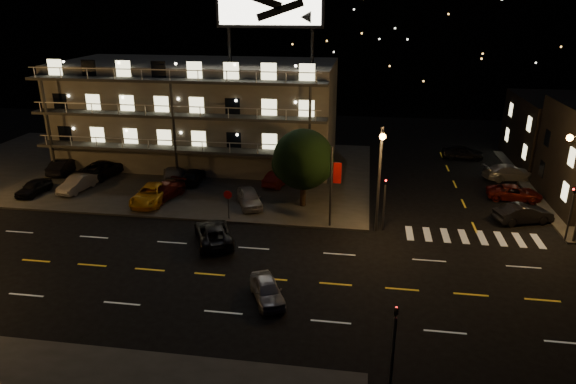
# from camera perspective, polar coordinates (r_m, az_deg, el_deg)

# --- Properties ---
(ground) EXTENTS (140.00, 140.00, 0.00)m
(ground) POSITION_cam_1_polar(r_m,az_deg,el_deg) (32.86, -5.33, -9.36)
(ground) COLOR black
(ground) RESTS_ON ground
(curb_nw) EXTENTS (44.00, 24.00, 0.15)m
(curb_nw) POSITION_cam_1_polar(r_m,az_deg,el_deg) (54.59, -14.71, 2.50)
(curb_nw) COLOR #333330
(curb_nw) RESTS_ON ground
(motel) EXTENTS (28.00, 13.80, 18.10)m
(motel) POSITION_cam_1_polar(r_m,az_deg,el_deg) (55.37, -9.73, 8.77)
(motel) COLOR gray
(motel) RESTS_ON ground
(hill_backdrop) EXTENTS (120.00, 25.00, 24.00)m
(hill_backdrop) POSITION_cam_1_polar(r_m,az_deg,el_deg) (97.40, 0.90, 17.68)
(hill_backdrop) COLOR black
(hill_backdrop) RESTS_ON ground
(streetlight_nc) EXTENTS (0.44, 1.92, 8.00)m
(streetlight_nc) POSITION_cam_1_polar(r_m,az_deg,el_deg) (37.32, 10.17, 2.46)
(streetlight_nc) COLOR #2D2D30
(streetlight_nc) RESTS_ON ground
(signal_nw) EXTENTS (0.20, 0.27, 4.60)m
(signal_nw) POSITION_cam_1_polar(r_m,az_deg,el_deg) (38.66, 10.68, -0.70)
(signal_nw) COLOR #2D2D30
(signal_nw) RESTS_ON ground
(signal_sw) EXTENTS (0.20, 0.27, 4.60)m
(signal_sw) POSITION_cam_1_polar(r_m,az_deg,el_deg) (23.59, 11.70, -15.61)
(signal_sw) COLOR #2D2D30
(signal_sw) RESTS_ON ground
(signal_ne) EXTENTS (0.27, 0.20, 4.60)m
(signal_ne) POSITION_cam_1_polar(r_m,az_deg,el_deg) (41.35, 28.96, -1.60)
(signal_ne) COLOR #2D2D30
(signal_ne) RESTS_ON ground
(banner_north) EXTENTS (0.83, 0.16, 6.40)m
(banner_north) POSITION_cam_1_polar(r_m,az_deg,el_deg) (38.29, 4.91, 0.76)
(banner_north) COLOR #2D2D30
(banner_north) RESTS_ON ground
(stop_sign) EXTENTS (0.91, 0.11, 2.61)m
(stop_sign) POSITION_cam_1_polar(r_m,az_deg,el_deg) (40.32, -6.68, -0.88)
(stop_sign) COLOR #2D2D30
(stop_sign) RESTS_ON ground
(tree) EXTENTS (5.19, 5.00, 6.54)m
(tree) POSITION_cam_1_polar(r_m,az_deg,el_deg) (41.92, 1.65, 3.46)
(tree) COLOR black
(tree) RESTS_ON curb_nw
(lot_car_0) EXTENTS (1.76, 3.83, 1.27)m
(lot_car_0) POSITION_cam_1_polar(r_m,az_deg,el_deg) (50.77, -26.41, 0.47)
(lot_car_0) COLOR black
(lot_car_0) RESTS_ON curb_nw
(lot_car_1) EXTENTS (2.07, 4.37, 1.38)m
(lot_car_1) POSITION_cam_1_polar(r_m,az_deg,el_deg) (50.02, -22.35, 0.89)
(lot_car_1) COLOR gray
(lot_car_1) RESTS_ON curb_nw
(lot_car_2) EXTENTS (2.59, 5.30, 1.45)m
(lot_car_2) POSITION_cam_1_polar(r_m,az_deg,el_deg) (45.07, -14.97, -0.26)
(lot_car_2) COLOR #EFA416
(lot_car_2) RESTS_ON curb_nw
(lot_car_3) EXTENTS (3.19, 4.94, 1.33)m
(lot_car_3) POSITION_cam_1_polar(r_m,az_deg,el_deg) (45.75, -13.64, 0.09)
(lot_car_3) COLOR #59120C
(lot_car_3) RESTS_ON curb_nw
(lot_car_4) EXTENTS (3.21, 4.55, 1.44)m
(lot_car_4) POSITION_cam_1_polar(r_m,az_deg,el_deg) (42.94, -4.31, -0.64)
(lot_car_4) COLOR gray
(lot_car_4) RESTS_ON curb_nw
(lot_car_5) EXTENTS (1.77, 4.56, 1.48)m
(lot_car_5) POSITION_cam_1_polar(r_m,az_deg,el_deg) (55.76, -23.59, 2.69)
(lot_car_5) COLOR black
(lot_car_5) RESTS_ON curb_nw
(lot_car_6) EXTENTS (3.73, 5.99, 1.54)m
(lot_car_6) POSITION_cam_1_polar(r_m,az_deg,el_deg) (53.48, -19.70, 2.54)
(lot_car_6) COLOR black
(lot_car_6) RESTS_ON curb_nw
(lot_car_7) EXTENTS (3.47, 5.21, 1.40)m
(lot_car_7) POSITION_cam_1_polar(r_m,az_deg,el_deg) (49.98, -12.64, 1.96)
(lot_car_7) COLOR gray
(lot_car_7) RESTS_ON curb_nw
(lot_car_8) EXTENTS (1.82, 4.12, 1.38)m
(lot_car_8) POSITION_cam_1_polar(r_m,az_deg,el_deg) (49.29, -10.48, 1.84)
(lot_car_8) COLOR black
(lot_car_8) RESTS_ON curb_nw
(lot_car_9) EXTENTS (2.63, 4.42, 1.38)m
(lot_car_9) POSITION_cam_1_polar(r_m,az_deg,el_deg) (47.74, -1.02, 1.58)
(lot_car_9) COLOR #59120C
(lot_car_9) RESTS_ON curb_nw
(side_car_0) EXTENTS (4.79, 2.99, 1.49)m
(side_car_0) POSITION_cam_1_polar(r_m,az_deg,el_deg) (43.97, 24.67, -2.20)
(side_car_0) COLOR black
(side_car_0) RESTS_ON ground
(side_car_1) EXTENTS (4.68, 2.31, 1.28)m
(side_car_1) POSITION_cam_1_polar(r_m,az_deg,el_deg) (48.77, 23.84, -0.07)
(side_car_1) COLOR #59120C
(side_car_1) RESTS_ON ground
(side_car_2) EXTENTS (5.43, 3.17, 1.48)m
(side_car_2) POSITION_cam_1_polar(r_m,az_deg,el_deg) (54.08, 23.42, 2.02)
(side_car_2) COLOR gray
(side_car_2) RESTS_ON ground
(side_car_3) EXTENTS (4.53, 2.09, 1.50)m
(side_car_3) POSITION_cam_1_polar(r_m,az_deg,el_deg) (59.51, 18.84, 4.22)
(side_car_3) COLOR black
(side_car_3) RESTS_ON ground
(road_car_east) EXTENTS (2.93, 4.07, 1.29)m
(road_car_east) POSITION_cam_1_polar(r_m,az_deg,el_deg) (30.17, -2.34, -10.80)
(road_car_east) COLOR gray
(road_car_east) RESTS_ON ground
(road_car_west) EXTENTS (4.21, 5.66, 1.43)m
(road_car_west) POSITION_cam_1_polar(r_m,az_deg,el_deg) (37.20, -8.29, -4.52)
(road_car_west) COLOR black
(road_car_west) RESTS_ON ground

